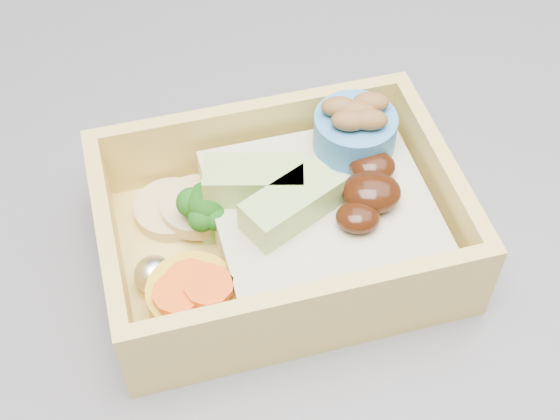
{
  "coord_description": "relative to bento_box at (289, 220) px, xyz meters",
  "views": [
    {
      "loc": [
        0.03,
        -0.21,
        1.26
      ],
      "look_at": [
        0.02,
        0.04,
        0.95
      ],
      "focal_mm": 50.0,
      "sensor_mm": 36.0,
      "label": 1
    }
  ],
  "objects": [
    {
      "name": "bento_box",
      "position": [
        0.0,
        0.0,
        0.0
      ],
      "size": [
        0.21,
        0.17,
        0.07
      ],
      "rotation": [
        0.0,
        0.0,
        0.29
      ],
      "color": "#DFBF5C",
      "rests_on": "island"
    }
  ]
}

